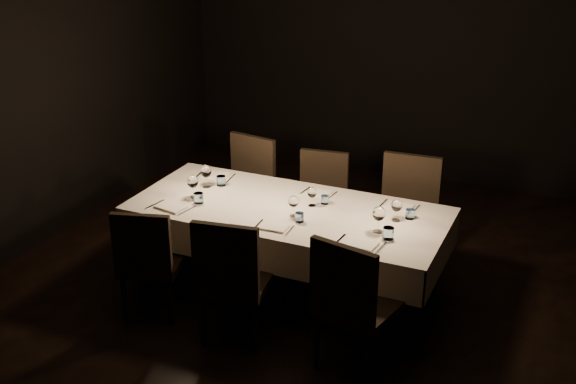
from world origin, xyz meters
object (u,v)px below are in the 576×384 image
at_px(chair_near_left, 148,258).
at_px(chair_far_left, 246,186).
at_px(dining_table, 288,217).
at_px(chair_near_center, 232,275).
at_px(chair_far_center, 321,198).
at_px(chair_near_right, 352,301).
at_px(chair_far_right, 407,212).

relative_size(chair_near_left, chair_far_left, 0.92).
bearing_deg(dining_table, chair_near_left, -136.39).
bearing_deg(dining_table, chair_near_center, -95.46).
xyz_separation_m(chair_near_center, chair_far_center, (0.03, 1.65, -0.04)).
distance_m(chair_far_left, chair_far_center, 0.72).
relative_size(dining_table, chair_far_center, 2.71).
xyz_separation_m(chair_near_right, chair_far_center, (-0.87, 1.63, -0.04)).
height_order(chair_near_left, chair_near_center, chair_near_center).
bearing_deg(chair_near_left, chair_near_right, 163.04).
distance_m(chair_far_left, chair_far_right, 1.54).
bearing_deg(chair_far_center, dining_table, -94.51).
relative_size(chair_near_center, chair_near_right, 0.99).
distance_m(chair_near_left, chair_near_center, 0.74).
height_order(chair_near_left, chair_far_center, same).
distance_m(dining_table, chair_near_center, 0.83).
bearing_deg(dining_table, chair_near_right, -44.08).
xyz_separation_m(dining_table, chair_near_left, (-0.82, -0.78, -0.17)).
xyz_separation_m(dining_table, chair_far_left, (-0.76, 0.73, -0.14)).
xyz_separation_m(dining_table, chair_near_right, (0.83, -0.80, -0.13)).
height_order(dining_table, chair_far_left, chair_far_left).
height_order(dining_table, chair_far_right, chair_far_right).
xyz_separation_m(chair_far_center, chair_far_right, (0.82, -0.09, 0.05)).
relative_size(dining_table, chair_near_right, 2.46).
xyz_separation_m(chair_near_left, chair_far_center, (0.78, 1.61, 0.00)).
relative_size(dining_table, chair_far_right, 2.43).
bearing_deg(chair_far_left, dining_table, -34.78).
distance_m(dining_table, chair_far_left, 1.06).
bearing_deg(chair_far_right, chair_near_left, -139.75).
xyz_separation_m(chair_near_center, chair_far_left, (-0.68, 1.54, -0.00)).
distance_m(chair_near_left, chair_far_center, 1.79).
relative_size(chair_near_left, chair_near_center, 0.92).
xyz_separation_m(chair_near_left, chair_near_center, (0.74, -0.03, 0.04)).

